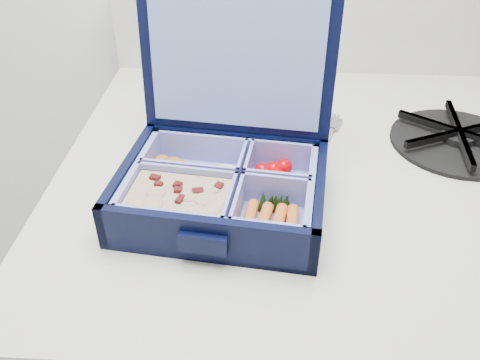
# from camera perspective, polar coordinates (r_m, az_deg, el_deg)

# --- Properties ---
(bento_box) EXTENTS (0.24, 0.20, 0.05)m
(bento_box) POSITION_cam_1_polar(r_m,az_deg,el_deg) (0.57, -2.02, -1.11)
(bento_box) COLOR black
(bento_box) RESTS_ON stove
(burner_grate) EXTENTS (0.24, 0.24, 0.03)m
(burner_grate) POSITION_cam_1_polar(r_m,az_deg,el_deg) (0.75, 23.32, 4.59)
(burner_grate) COLOR black
(burner_grate) RESTS_ON stove
(burner_grate_rear) EXTENTS (0.24, 0.24, 0.02)m
(burner_grate_rear) POSITION_cam_1_polar(r_m,az_deg,el_deg) (0.80, -3.96, 9.35)
(burner_grate_rear) COLOR black
(burner_grate_rear) RESTS_ON stove
(fork) EXTENTS (0.09, 0.19, 0.01)m
(fork) POSITION_cam_1_polar(r_m,az_deg,el_deg) (0.67, 8.46, 2.70)
(fork) COLOR #9797A6
(fork) RESTS_ON stove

